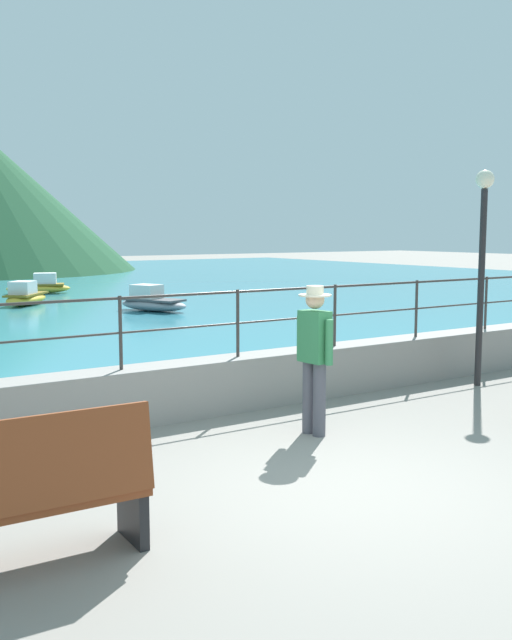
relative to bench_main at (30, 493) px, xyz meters
The scene contains 9 objects.
ground_plane 2.95m from the bench_main, ahead, with size 120.00×120.00×0.00m, color gray.
promenade_wall 4.33m from the bench_main, 48.08° to the left, with size 20.00×0.56×0.70m, color gray.
railing 4.40m from the bench_main, 48.08° to the left, with size 18.44×0.04×0.90m.
bench_main is the anchor object (origin of this frame).
person_walking 4.14m from the bench_main, 23.33° to the left, with size 0.38×0.57×1.75m.
lamp_post 8.11m from the bench_main, 17.47° to the left, with size 0.28×0.28×3.28m.
boat_2 16.25m from the bench_main, 61.60° to the left, with size 1.77×2.47×0.76m.
boat_3 23.10m from the bench_main, 72.81° to the left, with size 2.47×1.64×0.76m.
boat_4 18.80m from the bench_main, 74.08° to the left, with size 2.13×2.36×0.76m.
Camera 1 is at (-4.27, -4.94, 2.37)m, focal length 40.81 mm.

